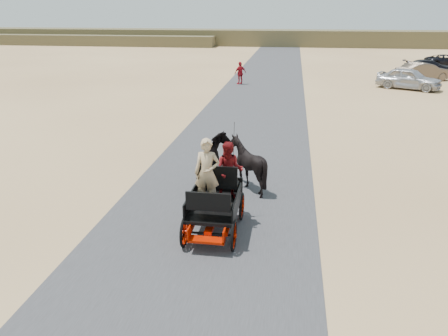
# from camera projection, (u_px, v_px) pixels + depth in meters

# --- Properties ---
(ground) EXTENTS (140.00, 140.00, 0.00)m
(ground) POSITION_uv_depth(u_px,v_px,m) (206.00, 227.00, 11.87)
(ground) COLOR tan
(road) EXTENTS (6.00, 140.00, 0.01)m
(road) POSITION_uv_depth(u_px,v_px,m) (206.00, 227.00, 11.87)
(road) COLOR #38383A
(road) RESTS_ON ground
(ridge_far) EXTENTS (140.00, 6.00, 2.40)m
(ridge_far) POSITION_uv_depth(u_px,v_px,m) (281.00, 38.00, 68.98)
(ridge_far) COLOR brown
(ridge_far) RESTS_ON ground
(ridge_near) EXTENTS (40.00, 4.00, 1.60)m
(ridge_near) POSITION_uv_depth(u_px,v_px,m) (91.00, 40.00, 69.72)
(ridge_near) COLOR brown
(ridge_near) RESTS_ON ground
(carriage) EXTENTS (1.30, 2.40, 0.72)m
(carriage) POSITION_uv_depth(u_px,v_px,m) (215.00, 218.00, 11.55)
(carriage) COLOR black
(carriage) RESTS_ON ground
(horse_left) EXTENTS (0.91, 2.01, 1.70)m
(horse_left) POSITION_uv_depth(u_px,v_px,m) (214.00, 163.00, 14.24)
(horse_left) COLOR black
(horse_left) RESTS_ON ground
(horse_right) EXTENTS (1.37, 1.54, 1.70)m
(horse_right) POSITION_uv_depth(u_px,v_px,m) (247.00, 164.00, 14.08)
(horse_right) COLOR black
(horse_right) RESTS_ON ground
(driver_man) EXTENTS (0.66, 0.43, 1.80)m
(driver_man) POSITION_uv_depth(u_px,v_px,m) (207.00, 173.00, 11.19)
(driver_man) COLOR tan
(driver_man) RESTS_ON carriage
(passenger_woman) EXTENTS (0.77, 0.60, 1.58)m
(passenger_woman) POSITION_uv_depth(u_px,v_px,m) (229.00, 170.00, 11.67)
(passenger_woman) COLOR #660C0F
(passenger_woman) RESTS_ON carriage
(pedestrian) EXTENTS (1.05, 0.95, 1.73)m
(pedestrian) POSITION_uv_depth(u_px,v_px,m) (240.00, 73.00, 33.87)
(pedestrian) COLOR #A4121E
(pedestrian) RESTS_ON ground
(car_a) EXTENTS (4.82, 3.71, 1.53)m
(car_a) POSITION_uv_depth(u_px,v_px,m) (409.00, 79.00, 31.85)
(car_a) COLOR #B2B2B7
(car_a) RESTS_ON ground
(car_b) EXTENTS (4.66, 3.11, 1.45)m
(car_b) POSITION_uv_depth(u_px,v_px,m) (424.00, 72.00, 35.65)
(car_b) COLOR brown
(car_b) RESTS_ON ground
(car_c) EXTENTS (4.57, 2.21, 1.28)m
(car_c) POSITION_uv_depth(u_px,v_px,m) (429.00, 67.00, 38.99)
(car_c) COLOR black
(car_c) RESTS_ON ground
(car_d) EXTENTS (4.37, 2.51, 1.15)m
(car_d) POSITION_uv_depth(u_px,v_px,m) (447.00, 60.00, 44.79)
(car_d) COLOR black
(car_d) RESTS_ON ground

